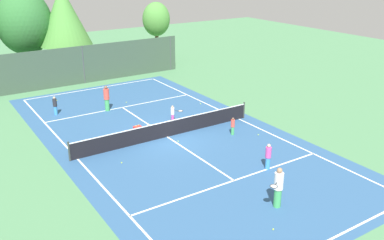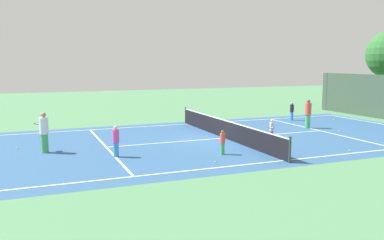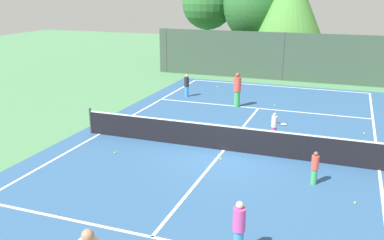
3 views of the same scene
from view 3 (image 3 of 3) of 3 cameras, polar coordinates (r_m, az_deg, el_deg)
ground_plane at (r=16.42m, az=4.28°, el=-4.05°), size 80.00×80.00×0.00m
court_surface at (r=16.42m, az=4.28°, el=-4.04°), size 13.00×25.00×0.01m
tennis_net at (r=16.25m, az=4.32°, el=-2.37°), size 11.90×0.10×1.10m
perimeter_fence at (r=29.37m, az=12.07°, el=8.26°), size 18.00×0.12×3.20m
tree_1 at (r=34.67m, az=8.29°, el=15.05°), size 4.74×5.08×7.65m
tree_2 at (r=36.33m, az=2.13°, el=15.26°), size 4.24×4.24×6.91m
player_0 at (r=24.42m, az=-0.73°, el=4.66°), size 0.28×0.28×1.29m
player_1 at (r=13.97m, az=16.08°, el=-6.13°), size 0.23×0.23×1.10m
player_2 at (r=22.33m, az=6.07°, el=4.08°), size 0.39×0.39×1.80m
player_3 at (r=17.70m, az=11.01°, el=-0.74°), size 0.77×0.66×1.12m
player_4 at (r=10.07m, az=6.28°, el=-14.13°), size 0.29×0.29×1.37m
ball_crate at (r=18.20m, az=2.43°, el=-1.27°), size 0.47×0.31×0.43m
tennis_ball_0 at (r=16.31m, az=-10.24°, el=-4.31°), size 0.07×0.07×0.07m
tennis_ball_1 at (r=15.50m, az=3.89°, el=-5.23°), size 0.07×0.07×0.07m
tennis_ball_2 at (r=23.01m, az=10.98°, el=1.96°), size 0.07×0.07×0.07m
tennis_ball_3 at (r=17.72m, az=-3.86°, el=-2.33°), size 0.07×0.07×0.07m
tennis_ball_4 at (r=16.39m, az=21.26°, el=-5.14°), size 0.07×0.07×0.07m
tennis_ball_5 at (r=27.01m, az=3.42°, el=4.47°), size 0.07×0.07×0.07m
tennis_ball_6 at (r=19.59m, az=22.02°, el=-1.66°), size 0.07×0.07×0.07m
tennis_ball_8 at (r=13.33m, az=20.94°, el=-10.28°), size 0.07×0.07×0.07m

